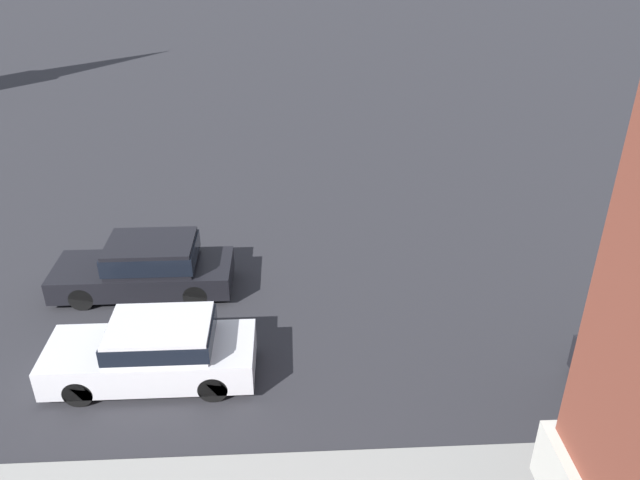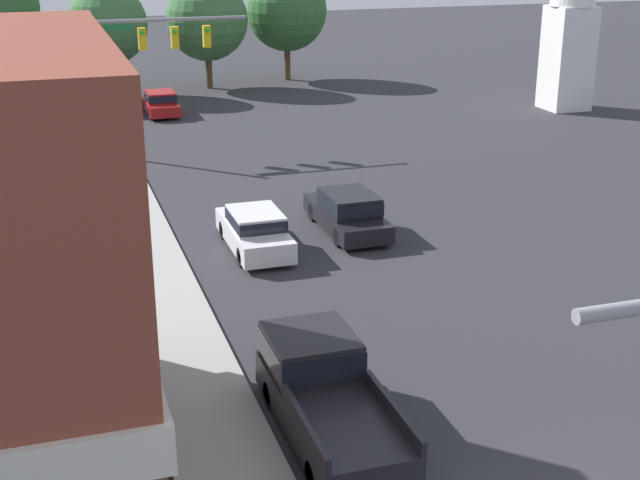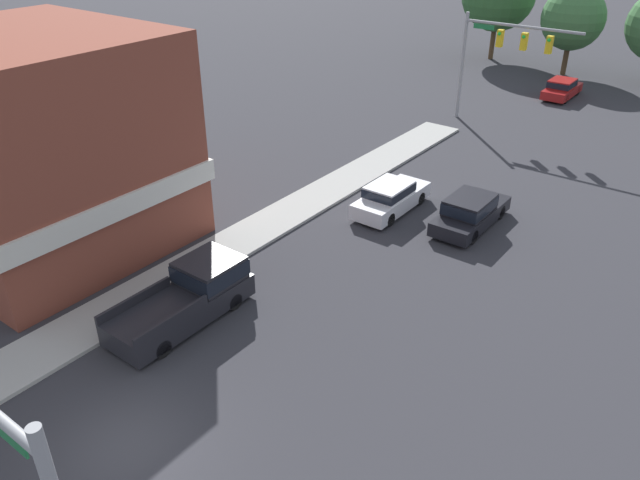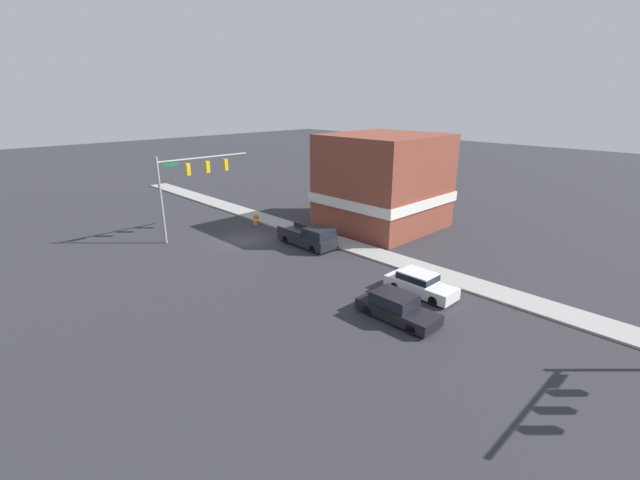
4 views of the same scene
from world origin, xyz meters
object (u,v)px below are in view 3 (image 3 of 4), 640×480
Objects in this scene: car_lead at (391,197)px; car_distant at (562,88)px; car_oncoming at (470,211)px; pickup_truck_parked at (192,294)px.

car_lead is 1.07× the size of car_distant.
car_distant is at bearing -81.38° from car_oncoming.
pickup_truck_parked is at bearing 68.11° from car_oncoming.
car_oncoming is 13.59m from pickup_truck_parked.
car_oncoming is 0.88× the size of pickup_truck_parked.
car_lead is 11.80m from pickup_truck_parked.
car_lead is 0.84× the size of pickup_truck_parked.
car_distant is 36.04m from pickup_truck_parked.
car_distant is 0.78× the size of pickup_truck_parked.
car_oncoming reaches higher than car_lead.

